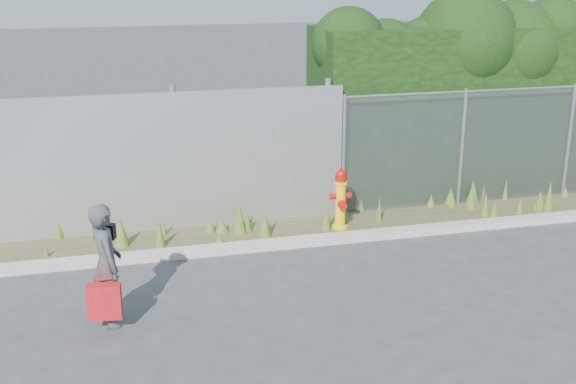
# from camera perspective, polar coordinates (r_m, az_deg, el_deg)

# --- Properties ---
(ground) EXTENTS (80.00, 80.00, 0.00)m
(ground) POSITION_cam_1_polar(r_m,az_deg,el_deg) (9.36, 3.91, -8.28)
(ground) COLOR #3B3B3D
(ground) RESTS_ON ground
(curb) EXTENTS (16.00, 0.22, 0.12)m
(curb) POSITION_cam_1_polar(r_m,az_deg,el_deg) (10.91, 1.02, -3.95)
(curb) COLOR #A9A399
(curb) RESTS_ON ground
(weed_strip) EXTENTS (16.00, 1.31, 0.54)m
(weed_strip) POSITION_cam_1_polar(r_m,az_deg,el_deg) (11.55, 1.58, -2.26)
(weed_strip) COLOR #494329
(weed_strip) RESTS_ON ground
(corrugated_fence) EXTENTS (8.50, 0.21, 2.30)m
(corrugated_fence) POSITION_cam_1_polar(r_m,az_deg,el_deg) (11.40, -16.56, 1.80)
(corrugated_fence) COLOR #ABACB2
(corrugated_fence) RESTS_ON ground
(chainlink_fence) EXTENTS (6.50, 0.07, 2.05)m
(chainlink_fence) POSITION_cam_1_polar(r_m,az_deg,el_deg) (13.33, 17.60, 3.66)
(chainlink_fence) COLOR gray
(chainlink_fence) RESTS_ON ground
(hedge) EXTENTS (7.43, 1.87, 3.65)m
(hedge) POSITION_cam_1_polar(r_m,az_deg,el_deg) (14.09, 16.69, 8.52)
(hedge) COLOR black
(hedge) RESTS_ON ground
(fire_hydrant) EXTENTS (0.34, 0.31, 1.02)m
(fire_hydrant) POSITION_cam_1_polar(r_m,az_deg,el_deg) (11.44, 4.18, -0.62)
(fire_hydrant) COLOR yellow
(fire_hydrant) RESTS_ON ground
(woman) EXTENTS (0.48, 0.61, 1.50)m
(woman) POSITION_cam_1_polar(r_m,az_deg,el_deg) (8.67, -14.15, -5.61)
(woman) COLOR #0F5F60
(woman) RESTS_ON ground
(red_tote_bag) EXTENTS (0.38, 0.14, 0.50)m
(red_tote_bag) POSITION_cam_1_polar(r_m,az_deg,el_deg) (8.59, -14.30, -8.38)
(red_tote_bag) COLOR #A80928
(black_shoulder_bag) EXTENTS (0.25, 0.10, 0.18)m
(black_shoulder_bag) POSITION_cam_1_polar(r_m,az_deg,el_deg) (8.77, -14.28, -3.03)
(black_shoulder_bag) COLOR black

